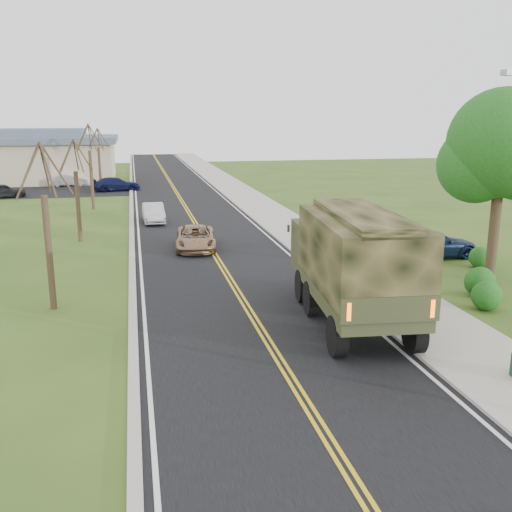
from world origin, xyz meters
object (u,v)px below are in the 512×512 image
object	(u,v)px
military_truck	(353,258)
sedan_silver	(153,213)
pickup_navy	(432,244)
suv_champagne	(196,238)

from	to	relation	value
military_truck	sedan_silver	bearing A→B (deg)	111.02
military_truck	pickup_navy	distance (m)	10.98
sedan_silver	military_truck	bearing A→B (deg)	-76.31
pickup_navy	military_truck	bearing A→B (deg)	133.25
sedan_silver	pickup_navy	world-z (taller)	pickup_navy
military_truck	sedan_silver	distance (m)	21.79
suv_champagne	sedan_silver	world-z (taller)	sedan_silver
military_truck	suv_champagne	world-z (taller)	military_truck
pickup_navy	sedan_silver	bearing A→B (deg)	41.73
sedan_silver	pickup_navy	size ratio (longest dim) A/B	0.81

